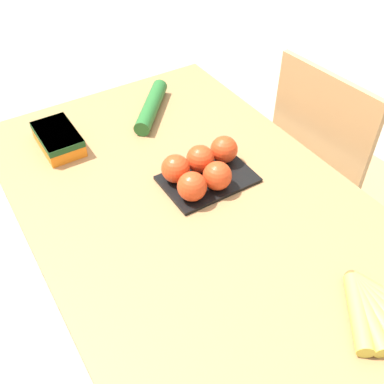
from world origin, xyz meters
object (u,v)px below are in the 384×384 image
object	(u,v)px
tomato_pack	(203,169)
carrot_bag	(58,138)
cucumber_near	(151,106)
banana_bunch	(376,308)
chair	(328,175)

from	to	relation	value
tomato_pack	carrot_bag	world-z (taller)	tomato_pack
cucumber_near	carrot_bag	bearing A→B (deg)	-87.49
carrot_bag	cucumber_near	bearing A→B (deg)	92.51
tomato_pack	cucumber_near	world-z (taller)	tomato_pack
tomato_pack	carrot_bag	bearing A→B (deg)	-141.91
banana_bunch	carrot_bag	xyz separation A→B (m)	(-0.92, -0.37, 0.01)
chair	cucumber_near	world-z (taller)	chair
cucumber_near	banana_bunch	bearing A→B (deg)	2.32
banana_bunch	carrot_bag	world-z (taller)	carrot_bag
cucumber_near	chair	bearing A→B (deg)	54.45
banana_bunch	chair	bearing A→B (deg)	138.86
tomato_pack	cucumber_near	xyz separation A→B (m)	(-0.38, 0.04, -0.02)
banana_bunch	cucumber_near	size ratio (longest dim) A/B	0.83
banana_bunch	tomato_pack	distance (m)	0.56
banana_bunch	carrot_bag	distance (m)	0.99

